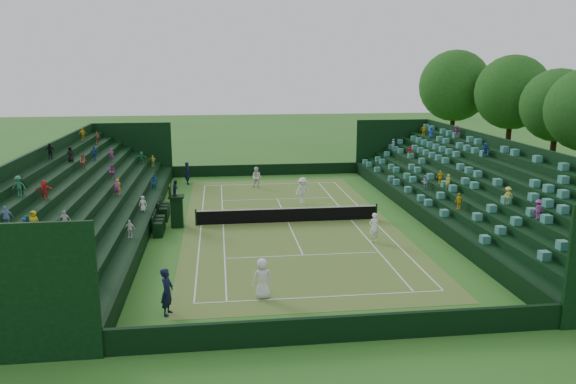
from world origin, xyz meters
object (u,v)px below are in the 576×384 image
at_px(player_near_east, 374,227).
at_px(player_far_west, 257,177).
at_px(player_far_east, 303,191).
at_px(umpire_chair, 176,207).
at_px(tennis_net, 288,215).
at_px(player_near_west, 262,279).

relative_size(player_near_east, player_far_west, 1.00).
bearing_deg(player_far_east, umpire_chair, -178.54).
distance_m(player_near_east, player_far_west, 16.21).
distance_m(player_near_east, player_far_east, 9.79).
height_order(tennis_net, player_near_west, player_near_west).
distance_m(umpire_chair, player_near_west, 12.38).
distance_m(player_near_west, player_far_east, 17.05).
distance_m(umpire_chair, player_far_east, 9.95).
bearing_deg(tennis_net, umpire_chair, -179.29).
height_order(player_near_east, player_far_west, player_far_west).
relative_size(tennis_net, player_near_east, 6.83).
relative_size(umpire_chair, player_far_west, 1.72).
distance_m(tennis_net, player_near_east, 6.30).
height_order(tennis_net, player_far_east, player_far_east).
relative_size(tennis_net, player_far_east, 6.08).
height_order(tennis_net, player_near_east, player_near_east).
distance_m(umpire_chair, player_near_east, 12.13).
bearing_deg(player_near_east, player_far_east, -87.85).
bearing_deg(player_far_west, tennis_net, -58.52).
relative_size(umpire_chair, player_near_east, 1.73).
distance_m(player_near_west, player_near_east, 9.88).
bearing_deg(player_near_east, tennis_net, -60.11).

